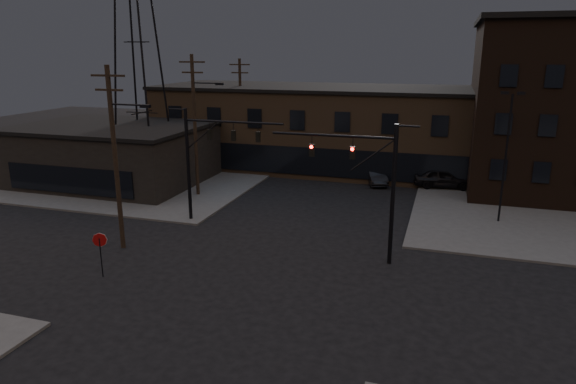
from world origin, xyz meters
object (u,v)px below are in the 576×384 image
object	(u,v)px
traffic_signal_near	(373,178)
stop_sign	(100,245)
traffic_signal_far	(204,153)
parked_car_lot_a	(443,178)
car_crossing	(376,176)

from	to	relation	value
traffic_signal_near	stop_sign	xyz separation A→B (m)	(-13.36, -6.49, -3.09)
traffic_signal_far	parked_car_lot_a	xyz separation A→B (m)	(15.72, 14.43, -4.00)
traffic_signal_near	parked_car_lot_a	bearing A→B (deg)	78.51
stop_sign	parked_car_lot_a	distance (m)	29.76
traffic_signal_near	stop_sign	bearing A→B (deg)	-154.10
stop_sign	parked_car_lot_a	bearing A→B (deg)	55.15
traffic_signal_far	stop_sign	world-z (taller)	traffic_signal_far
car_crossing	parked_car_lot_a	bearing A→B (deg)	-19.39
traffic_signal_near	car_crossing	distance (m)	18.63
traffic_signal_far	stop_sign	size ratio (longest dim) A/B	3.23
traffic_signal_near	traffic_signal_far	world-z (taller)	same
parked_car_lot_a	car_crossing	size ratio (longest dim) A/B	1.17
traffic_signal_near	parked_car_lot_a	size ratio (longest dim) A/B	1.59
stop_sign	car_crossing	world-z (taller)	stop_sign
stop_sign	car_crossing	bearing A→B (deg)	65.52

